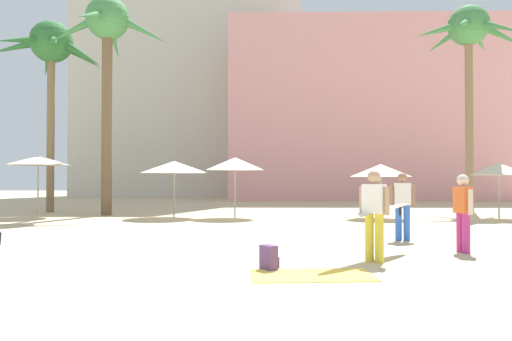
{
  "coord_description": "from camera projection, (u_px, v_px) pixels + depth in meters",
  "views": [
    {
      "loc": [
        0.21,
        -5.56,
        1.53
      ],
      "look_at": [
        -0.02,
        5.91,
        1.74
      ],
      "focal_mm": 34.14,
      "sensor_mm": 36.0,
      "label": 1
    }
  ],
  "objects": [
    {
      "name": "palm_tree_left",
      "position": [
        51.0,
        51.0,
        22.71
      ],
      "size": [
        5.41,
        4.98,
        8.95
      ],
      "color": "brown",
      "rests_on": "ground"
    },
    {
      "name": "beach_towel",
      "position": [
        312.0,
        275.0,
        7.71
      ],
      "size": [
        2.0,
        1.21,
        0.01
      ],
      "primitive_type": "cube",
      "rotation": [
        0.0,
        0.0,
        0.07
      ],
      "color": "#F4CC4C",
      "rests_on": "ground"
    },
    {
      "name": "cafe_umbrella_4",
      "position": [
        381.0,
        170.0,
        19.07
      ],
      "size": [
        2.4,
        2.4,
        2.13
      ],
      "color": "gray",
      "rests_on": "ground"
    },
    {
      "name": "person_mid_left",
      "position": [
        403.0,
        203.0,
        12.16
      ],
      "size": [
        0.61,
        0.29,
        1.7
      ],
      "rotation": [
        0.0,
        0.0,
        1.39
      ],
      "color": "blue",
      "rests_on": "ground"
    },
    {
      "name": "palm_tree_far_left",
      "position": [
        469.0,
        38.0,
        22.99
      ],
      "size": [
        5.42,
        5.18,
        9.78
      ],
      "color": "#896B4C",
      "rests_on": "ground"
    },
    {
      "name": "cafe_umbrella_2",
      "position": [
        499.0,
        169.0,
        18.99
      ],
      "size": [
        2.08,
        2.08,
        2.19
      ],
      "color": "gray",
      "rests_on": "ground"
    },
    {
      "name": "backpack",
      "position": [
        269.0,
        258.0,
        8.17
      ],
      "size": [
        0.34,
        0.35,
        0.42
      ],
      "rotation": [
        0.0,
        0.0,
        0.6
      ],
      "color": "#533868",
      "rests_on": "ground"
    },
    {
      "name": "cafe_umbrella_3",
      "position": [
        235.0,
        164.0,
        19.31
      ],
      "size": [
        2.32,
        2.32,
        2.4
      ],
      "color": "gray",
      "rests_on": "ground"
    },
    {
      "name": "palm_tree_center",
      "position": [
        107.0,
        37.0,
        20.83
      ],
      "size": [
        5.41,
        5.48,
        9.37
      ],
      "color": "brown",
      "rests_on": "ground"
    },
    {
      "name": "hotel_tower_gray",
      "position": [
        192.0,
        1.0,
        45.23
      ],
      "size": [
        19.84,
        8.04,
        36.22
      ],
      "primitive_type": "cube",
      "color": "beige",
      "rests_on": "ground"
    },
    {
      "name": "cafe_umbrella_1",
      "position": [
        38.0,
        160.0,
        19.72
      ],
      "size": [
        2.5,
        2.5,
        2.5
      ],
      "color": "gray",
      "rests_on": "ground"
    },
    {
      "name": "ground",
      "position": [
        247.0,
        313.0,
        5.53
      ],
      "size": [
        120.0,
        120.0,
        0.0
      ],
      "primitive_type": "plane",
      "color": "#C6B28C"
    },
    {
      "name": "hotel_pink",
      "position": [
        360.0,
        116.0,
        39.12
      ],
      "size": [
        20.58,
        10.3,
        13.32
      ],
      "primitive_type": "cube",
      "color": "pink",
      "rests_on": "ground"
    },
    {
      "name": "person_mid_right",
      "position": [
        373.0,
        212.0,
        9.12
      ],
      "size": [
        2.34,
        2.65,
        1.7
      ],
      "rotation": [
        0.0,
        0.0,
        4.03
      ],
      "color": "gold",
      "rests_on": "ground"
    },
    {
      "name": "person_far_right",
      "position": [
        463.0,
        210.0,
        10.15
      ],
      "size": [
        0.3,
        0.61,
        1.63
      ],
      "rotation": [
        0.0,
        0.0,
        0.2
      ],
      "color": "#B7337F",
      "rests_on": "ground"
    },
    {
      "name": "cafe_umbrella_0",
      "position": [
        174.0,
        167.0,
        19.42
      ],
      "size": [
        2.72,
        2.72,
        2.26
      ],
      "color": "gray",
      "rests_on": "ground"
    }
  ]
}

